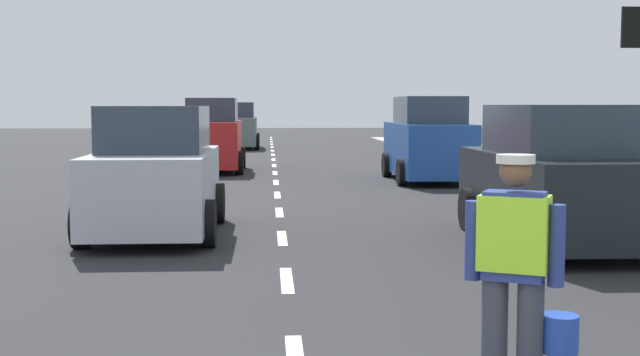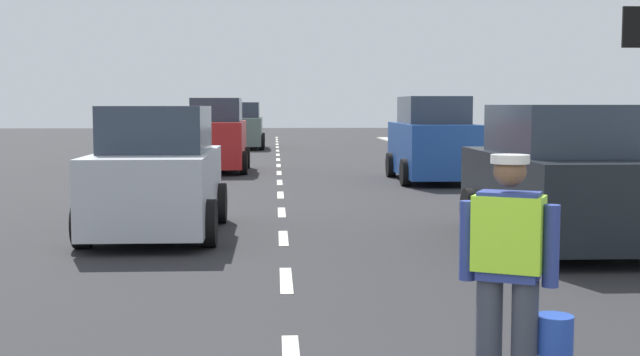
{
  "view_description": "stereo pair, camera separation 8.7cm",
  "coord_description": "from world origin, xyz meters",
  "px_view_note": "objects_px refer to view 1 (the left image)",
  "views": [
    {
      "loc": [
        -0.21,
        -3.63,
        2.0
      ],
      "look_at": [
        0.44,
        6.57,
        1.1
      ],
      "focal_mm": 46.55,
      "sensor_mm": 36.0,
      "label": 1
    },
    {
      "loc": [
        -0.12,
        -3.63,
        2.0
      ],
      "look_at": [
        0.44,
        6.57,
        1.1
      ],
      "focal_mm": 46.55,
      "sensor_mm": 36.0,
      "label": 2
    }
  ],
  "objects_px": {
    "car_parked_curbside": "(553,180)",
    "car_oncoming_lead": "(156,175)",
    "car_parked_far": "(428,142)",
    "car_oncoming_second": "(213,138)",
    "car_oncoming_third": "(236,127)",
    "road_worker": "(517,263)"
  },
  "relations": [
    {
      "from": "car_oncoming_lead",
      "to": "car_oncoming_second",
      "type": "height_order",
      "value": "car_oncoming_second"
    },
    {
      "from": "car_oncoming_third",
      "to": "car_oncoming_second",
      "type": "bearing_deg",
      "value": -90.95
    },
    {
      "from": "car_oncoming_third",
      "to": "car_parked_far",
      "type": "distance_m",
      "value": 17.65
    },
    {
      "from": "car_oncoming_third",
      "to": "car_oncoming_second",
      "type": "height_order",
      "value": "car_oncoming_second"
    },
    {
      "from": "car_parked_far",
      "to": "car_oncoming_second",
      "type": "height_order",
      "value": "car_parked_far"
    },
    {
      "from": "car_oncoming_lead",
      "to": "car_parked_curbside",
      "type": "bearing_deg",
      "value": -12.23
    },
    {
      "from": "car_parked_far",
      "to": "car_oncoming_lead",
      "type": "relative_size",
      "value": 1.08
    },
    {
      "from": "car_parked_curbside",
      "to": "car_oncoming_second",
      "type": "bearing_deg",
      "value": 113.06
    },
    {
      "from": "car_oncoming_third",
      "to": "car_oncoming_lead",
      "type": "relative_size",
      "value": 1.1
    },
    {
      "from": "road_worker",
      "to": "car_oncoming_third",
      "type": "distance_m",
      "value": 32.99
    },
    {
      "from": "car_parked_far",
      "to": "car_oncoming_second",
      "type": "xyz_separation_m",
      "value": [
        -5.87,
        3.52,
        -0.01
      ]
    },
    {
      "from": "car_oncoming_third",
      "to": "car_oncoming_second",
      "type": "xyz_separation_m",
      "value": [
        -0.22,
        -13.2,
        0.03
      ]
    },
    {
      "from": "car_oncoming_third",
      "to": "car_parked_far",
      "type": "bearing_deg",
      "value": -71.34
    },
    {
      "from": "car_oncoming_third",
      "to": "car_oncoming_lead",
      "type": "distance_m",
      "value": 25.42
    },
    {
      "from": "car_parked_curbside",
      "to": "car_oncoming_third",
      "type": "height_order",
      "value": "car_oncoming_third"
    },
    {
      "from": "car_parked_far",
      "to": "car_parked_curbside",
      "type": "bearing_deg",
      "value": -90.76
    },
    {
      "from": "car_parked_far",
      "to": "car_oncoming_second",
      "type": "relative_size",
      "value": 1.11
    },
    {
      "from": "car_oncoming_second",
      "to": "car_oncoming_third",
      "type": "bearing_deg",
      "value": 89.05
    },
    {
      "from": "car_parked_curbside",
      "to": "car_oncoming_lead",
      "type": "height_order",
      "value": "car_parked_curbside"
    },
    {
      "from": "road_worker",
      "to": "car_parked_far",
      "type": "height_order",
      "value": "car_parked_far"
    },
    {
      "from": "car_parked_curbside",
      "to": "car_parked_far",
      "type": "height_order",
      "value": "car_parked_far"
    },
    {
      "from": "road_worker",
      "to": "car_oncoming_second",
      "type": "distance_m",
      "value": 19.92
    }
  ]
}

